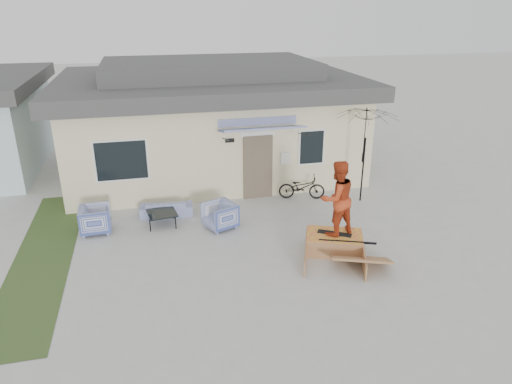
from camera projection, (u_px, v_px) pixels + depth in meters
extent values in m
plane|color=#AEAEA9|center=(261.00, 270.00, 11.27)|extent=(90.00, 90.00, 0.00)
cube|color=#2E441F|center=(44.00, 255.00, 11.94)|extent=(1.40, 8.00, 0.01)
cube|color=beige|center=(211.00, 129.00, 17.92)|extent=(10.00, 7.00, 3.00)
cube|color=#3C3C3C|center=(209.00, 82.00, 17.27)|extent=(10.80, 7.80, 0.50)
cube|color=#3C3C3C|center=(208.00, 67.00, 17.06)|extent=(7.50, 4.50, 0.60)
cube|color=brown|center=(258.00, 167.00, 15.11)|extent=(0.95, 0.08, 2.10)
cube|color=white|center=(121.00, 160.00, 14.01)|extent=(1.60, 0.06, 1.30)
cube|color=white|center=(311.00, 147.00, 15.30)|extent=(0.90, 0.06, 1.20)
cube|color=#2D4195|center=(262.00, 129.00, 14.13)|extent=(2.50, 1.09, 0.29)
imported|color=#2D4195|center=(166.00, 205.00, 14.13)|extent=(1.60, 0.58, 0.61)
imported|color=#2D4195|center=(96.00, 218.00, 13.02)|extent=(0.79, 0.84, 0.84)
imported|color=#2D4195|center=(220.00, 214.00, 13.27)|extent=(1.00, 1.03, 0.83)
cube|color=black|center=(162.00, 219.00, 13.51)|extent=(0.90, 0.90, 0.39)
imported|color=black|center=(302.00, 185.00, 15.26)|extent=(1.58, 0.90, 0.96)
cylinder|color=black|center=(363.00, 170.00, 14.88)|extent=(0.05, 0.05, 2.10)
imported|color=black|center=(365.00, 149.00, 14.61)|extent=(2.35, 2.25, 0.90)
cube|color=black|center=(334.00, 233.00, 12.02)|extent=(0.85, 0.65, 0.05)
imported|color=#B53C1A|center=(337.00, 197.00, 11.64)|extent=(1.10, 0.95, 1.94)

